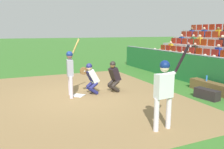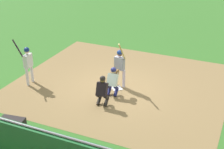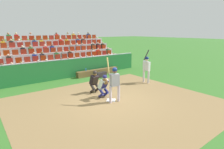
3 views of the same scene
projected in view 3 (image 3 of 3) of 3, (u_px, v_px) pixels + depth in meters
name	position (u px, v px, depth m)	size (l,w,h in m)	color
ground_plane	(111.00, 100.00, 9.30)	(160.00, 160.00, 0.00)	#377129
infield_dirt_patch	(117.00, 103.00, 8.92)	(9.46, 8.48, 0.01)	olive
home_plate_marker	(111.00, 100.00, 9.30)	(0.44, 0.44, 0.02)	white
batter_at_plate	(114.00, 81.00, 8.83)	(0.62, 0.59, 2.21)	silver
catcher_crouching	(104.00, 85.00, 9.53)	(0.49, 0.74, 1.27)	navy
home_plate_umpire	(94.00, 81.00, 10.31)	(0.49, 0.49, 1.30)	black
dugout_wall	(65.00, 69.00, 13.50)	(13.30, 0.24, 1.43)	#1F652F
dugout_bench	(98.00, 72.00, 14.71)	(3.71, 0.40, 0.44)	brown
water_bottle_on_bench	(86.00, 70.00, 13.97)	(0.07, 0.07, 0.23)	blue
equipment_duffel_bag	(101.00, 75.00, 13.93)	(0.91, 0.36, 0.37)	#272122
on_deck_batter	(146.00, 66.00, 12.24)	(0.63, 0.60, 2.19)	silver
bleacher_stand	(44.00, 58.00, 16.95)	(14.15, 4.89, 3.29)	#A79D9B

